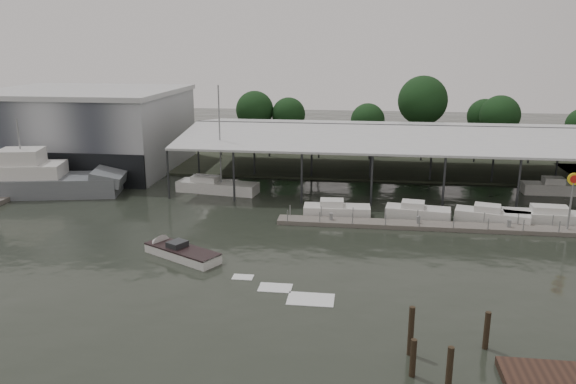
# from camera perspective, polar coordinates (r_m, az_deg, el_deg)

# --- Properties ---
(ground) EXTENTS (200.00, 200.00, 0.00)m
(ground) POSITION_cam_1_polar(r_m,az_deg,el_deg) (44.27, -4.20, -6.95)
(ground) COLOR #232820
(ground) RESTS_ON ground
(land_strip_far) EXTENTS (140.00, 30.00, 0.30)m
(land_strip_far) POSITION_cam_1_polar(r_m,az_deg,el_deg) (84.22, 1.57, 3.79)
(land_strip_far) COLOR #34392A
(land_strip_far) RESTS_ON ground
(land_strip_west) EXTENTS (20.00, 40.00, 0.30)m
(land_strip_west) POSITION_cam_1_polar(r_m,az_deg,el_deg) (86.90, -26.64, 2.53)
(land_strip_west) COLOR #34392A
(land_strip_west) RESTS_ON ground
(storage_warehouse) EXTENTS (24.50, 20.50, 10.50)m
(storage_warehouse) POSITION_cam_1_polar(r_m,az_deg,el_deg) (79.86, -19.91, 6.06)
(storage_warehouse) COLOR #A0A4AA
(storage_warehouse) RESTS_ON ground
(covered_boat_shed) EXTENTS (58.24, 24.00, 6.96)m
(covered_boat_shed) POSITION_cam_1_polar(r_m,az_deg,el_deg) (69.46, 14.52, 5.95)
(covered_boat_shed) COLOR silver
(covered_boat_shed) RESTS_ON ground
(trawler_dock) EXTENTS (3.00, 18.00, 0.50)m
(trawler_dock) POSITION_cam_1_polar(r_m,az_deg,el_deg) (68.46, -27.04, -0.40)
(trawler_dock) COLOR #68635C
(trawler_dock) RESTS_ON ground
(floating_dock) EXTENTS (28.00, 2.00, 1.40)m
(floating_dock) POSITION_cam_1_polar(r_m,az_deg,el_deg) (53.15, 14.14, -3.34)
(floating_dock) COLOR #68635C
(floating_dock) RESTS_ON ground
(shell_fuel_sign) EXTENTS (1.10, 0.18, 5.55)m
(shell_fuel_sign) POSITION_cam_1_polar(r_m,az_deg,el_deg) (54.90, 26.93, 0.09)
(shell_fuel_sign) COLOR gray
(shell_fuel_sign) RESTS_ON ground
(grey_trawler) EXTENTS (19.62, 8.79, 8.84)m
(grey_trawler) POSITION_cam_1_polar(r_m,az_deg,el_deg) (68.19, -24.26, 1.02)
(grey_trawler) COLOR slate
(grey_trawler) RESTS_ON ground
(white_sailboat) EXTENTS (9.51, 3.92, 12.22)m
(white_sailboat) POSITION_cam_1_polar(r_m,az_deg,el_deg) (64.02, -7.30, 0.55)
(white_sailboat) COLOR white
(white_sailboat) RESTS_ON ground
(speedboat_underway) EXTENTS (16.77, 10.22, 2.00)m
(speedboat_underway) POSITION_cam_1_polar(r_m,az_deg,el_deg) (45.76, -11.22, -5.93)
(speedboat_underway) COLOR white
(speedboat_underway) RESTS_ON ground
(moored_cruiser_0) EXTENTS (6.54, 2.46, 1.70)m
(moored_cruiser_0) POSITION_cam_1_polar(r_m,az_deg,el_deg) (55.06, 4.91, -1.83)
(moored_cruiser_0) COLOR white
(moored_cruiser_0) RESTS_ON ground
(moored_cruiser_1) EXTENTS (6.35, 3.05, 1.70)m
(moored_cruiser_1) POSITION_cam_1_polar(r_m,az_deg,el_deg) (55.71, 12.98, -1.97)
(moored_cruiser_1) COLOR white
(moored_cruiser_1) RESTS_ON ground
(moored_cruiser_2) EXTENTS (7.07, 3.79, 1.70)m
(moored_cruiser_2) POSITION_cam_1_polar(r_m,az_deg,el_deg) (56.53, 19.96, -2.26)
(moored_cruiser_2) COLOR white
(moored_cruiser_2) RESTS_ON ground
(moored_cruiser_3) EXTENTS (9.36, 2.72, 1.70)m
(moored_cruiser_3) POSITION_cam_1_polar(r_m,az_deg,el_deg) (58.40, 25.37, -2.28)
(moored_cruiser_3) COLOR white
(moored_cruiser_3) RESTS_ON ground
(mooring_pilings) EXTENTS (4.69, 8.67, 3.44)m
(mooring_pilings) POSITION_cam_1_polar(r_m,az_deg,el_deg) (29.95, 16.66, -17.19)
(mooring_pilings) COLOR #312718
(mooring_pilings) RESTS_ON ground
(horizon_tree_line) EXTENTS (69.45, 11.13, 11.49)m
(horizon_tree_line) POSITION_cam_1_polar(r_m,az_deg,el_deg) (89.82, 15.64, 7.77)
(horizon_tree_line) COLOR black
(horizon_tree_line) RESTS_ON ground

